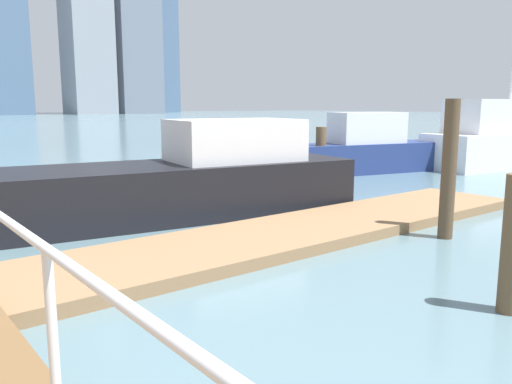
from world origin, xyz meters
The scene contains 9 objects.
ground_plane centered at (0.00, 20.00, 0.00)m, with size 300.00×300.00×0.00m, color slate.
floating_dock centered at (1.93, 11.21, 0.09)m, with size 10.87×2.00×0.18m, color #93704C.
boardwalk_railing centered at (-3.15, 6.86, 1.25)m, with size 0.06×24.04×1.08m.
dock_piling_0 centered at (3.84, 9.62, 1.17)m, with size 0.24×0.24×2.33m, color brown.
dock_piling_2 centered at (7.62, 16.31, 0.78)m, with size 0.33×0.33×1.56m, color brown.
moored_boat_0 centered at (1.43, 13.97, 0.72)m, with size 7.57×3.35×1.93m.
moored_boat_3 centered at (9.94, 16.10, 0.73)m, with size 6.44×2.97×1.99m.
moored_boat_4 centered at (14.72, 14.12, 0.94)m, with size 7.07×3.18×7.26m.
skyline_tower_3 centered at (25.03, 133.14, 18.29)m, with size 10.66×6.30×36.59m, color slate.
Camera 1 is at (-3.94, 4.93, 2.23)m, focal length 36.19 mm.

